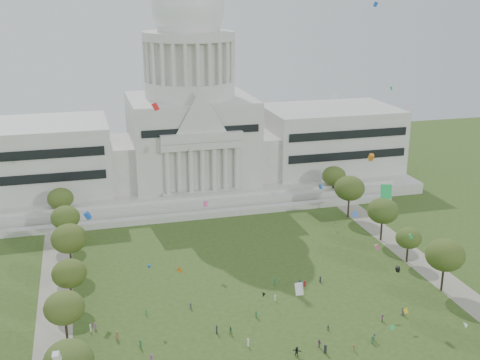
{
  "coord_description": "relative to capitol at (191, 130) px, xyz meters",
  "views": [
    {
      "loc": [
        -38.69,
        -98.49,
        70.95
      ],
      "look_at": [
        0.0,
        45.0,
        24.0
      ],
      "focal_mm": 45.0,
      "sensor_mm": 36.0,
      "label": 1
    }
  ],
  "objects": [
    {
      "name": "path_right",
      "position": [
        48.0,
        -83.59,
        -22.28
      ],
      "size": [
        8.0,
        160.0,
        0.04
      ],
      "primitive_type": "cube",
      "color": "gray",
      "rests_on": "ground"
    },
    {
      "name": "kite_swarm",
      "position": [
        -0.86,
        -106.73,
        6.77
      ],
      "size": [
        85.21,
        101.87,
        65.56
      ],
      "color": "green",
      "rests_on": "ground"
    },
    {
      "name": "row_tree_r_3",
      "position": [
        44.4,
        -79.1,
        -15.21
      ],
      "size": [
        7.01,
        7.01,
        9.98
      ],
      "color": "black",
      "rests_on": "ground"
    },
    {
      "name": "row_tree_l_3",
      "position": [
        -44.09,
        -79.67,
        -14.09
      ],
      "size": [
        8.12,
        8.12,
        11.55
      ],
      "color": "black",
      "rests_on": "ground"
    },
    {
      "name": "row_tree_r_2",
      "position": [
        44.17,
        -96.15,
        -12.64
      ],
      "size": [
        9.55,
        9.55,
        13.58
      ],
      "color": "black",
      "rests_on": "ground"
    },
    {
      "name": "row_tree_r_4",
      "position": [
        44.76,
        -63.55,
        -13.01
      ],
      "size": [
        9.19,
        9.19,
        13.06
      ],
      "color": "black",
      "rests_on": "ground"
    },
    {
      "name": "person_3",
      "position": [
        11.96,
        -114.32,
        -21.54
      ],
      "size": [
        0.54,
        1.0,
        1.52
      ],
      "primitive_type": "imported",
      "rotation": [
        0.0,
        0.0,
        4.68
      ],
      "color": "olive",
      "rests_on": "ground"
    },
    {
      "name": "ground",
      "position": [
        0.0,
        -113.59,
        -22.3
      ],
      "size": [
        400.0,
        400.0,
        0.0
      ],
      "primitive_type": "plane",
      "color": "#354C1C",
      "rests_on": "ground"
    },
    {
      "name": "person_0",
      "position": [
        29.04,
        -104.18,
        -21.31
      ],
      "size": [
        1.07,
        1.15,
        1.97
      ],
      "primitive_type": "imported",
      "rotation": [
        0.0,
        0.0,
        5.33
      ],
      "color": "#4C4C51",
      "rests_on": "ground"
    },
    {
      "name": "person_2",
      "position": [
        23.24,
        -105.5,
        -21.46
      ],
      "size": [
        0.92,
        0.94,
        1.68
      ],
      "primitive_type": "imported",
      "rotation": [
        0.0,
        0.0,
        0.84
      ],
      "color": "#994C8C",
      "rests_on": "ground"
    },
    {
      "name": "person_9",
      "position": [
        17.71,
        -112.2,
        -21.34
      ],
      "size": [
        1.09,
        1.39,
        1.91
      ],
      "primitive_type": "imported",
      "rotation": [
        0.0,
        0.0,
        1.14
      ],
      "color": "#4C4C51",
      "rests_on": "ground"
    },
    {
      "name": "row_tree_r_6",
      "position": [
        45.96,
        -25.46,
        -13.79
      ],
      "size": [
        8.42,
        8.42,
        11.97
      ],
      "color": "black",
      "rests_on": "ground"
    },
    {
      "name": "path_left",
      "position": [
        -48.0,
        -83.59,
        -22.28
      ],
      "size": [
        8.0,
        160.0,
        0.04
      ],
      "primitive_type": "cube",
      "color": "gray",
      "rests_on": "ground"
    },
    {
      "name": "person_5",
      "position": [
        -0.01,
        -112.94,
        -21.29
      ],
      "size": [
        1.96,
        1.66,
        2.01
      ],
      "primitive_type": "imported",
      "rotation": [
        0.0,
        0.0,
        2.55
      ],
      "color": "#26262B",
      "rests_on": "ground"
    },
    {
      "name": "row_tree_l_2",
      "position": [
        -45.04,
        -96.29,
        -13.79
      ],
      "size": [
        8.42,
        8.42,
        11.97
      ],
      "color": "black",
      "rests_on": "ground"
    },
    {
      "name": "row_tree_l_5",
      "position": [
        -45.22,
        -42.58,
        -13.88
      ],
      "size": [
        8.33,
        8.33,
        11.85
      ],
      "color": "black",
      "rests_on": "ground"
    },
    {
      "name": "person_8",
      "position": [
        -11.08,
        -101.52,
        -21.41
      ],
      "size": [
        0.89,
        0.59,
        1.77
      ],
      "primitive_type": "imported",
      "rotation": [
        0.0,
        0.0,
        3.21
      ],
      "color": "#33723F",
      "rests_on": "ground"
    },
    {
      "name": "row_tree_r_5",
      "position": [
        43.49,
        -43.4,
        -12.37
      ],
      "size": [
        9.82,
        9.82,
        13.96
      ],
      "color": "black",
      "rests_on": "ground"
    },
    {
      "name": "row_tree_l_4",
      "position": [
        -44.08,
        -61.17,
        -12.9
      ],
      "size": [
        9.29,
        9.29,
        13.21
      ],
      "color": "black",
      "rests_on": "ground"
    },
    {
      "name": "distant_crowd",
      "position": [
        -14.75,
        -101.66,
        -21.43
      ],
      "size": [
        59.45,
        35.75,
        1.91
      ],
      "color": "#4C4C51",
      "rests_on": "ground"
    },
    {
      "name": "person_4",
      "position": [
        5.56,
        -111.27,
        -21.33
      ],
      "size": [
        0.95,
        1.27,
        1.93
      ],
      "primitive_type": "imported",
      "rotation": [
        0.0,
        0.0,
        5.03
      ],
      "color": "#994C8C",
      "rests_on": "ground"
    },
    {
      "name": "row_tree_l_6",
      "position": [
        -46.87,
        -24.45,
        -14.02
      ],
      "size": [
        8.19,
        8.19,
        11.64
      ],
      "color": "black",
      "rests_on": "ground"
    },
    {
      "name": "person_10",
      "position": [
        9.91,
        -105.84,
        -21.63
      ],
      "size": [
        0.57,
        0.85,
        1.33
      ],
      "primitive_type": "imported",
      "rotation": [
        0.0,
        0.0,
        1.77
      ],
      "color": "#4C4C51",
      "rests_on": "ground"
    },
    {
      "name": "capitol",
      "position": [
        0.0,
        0.0,
        0.0
      ],
      "size": [
        160.0,
        64.5,
        91.3
      ],
      "color": "beige",
      "rests_on": "ground"
    }
  ]
}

